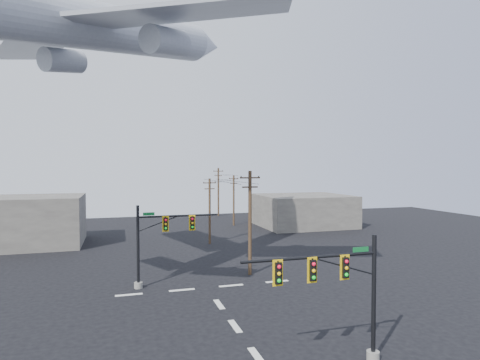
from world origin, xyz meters
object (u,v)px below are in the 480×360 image
object	(u,v)px
signal_mast_near	(343,292)
signal_mast_far	(156,243)
utility_pole_a	(250,221)
utility_pole_c	(234,199)
airliner	(112,30)
utility_pole_b	(210,210)
utility_pole_d	(218,191)

from	to	relation	value
signal_mast_near	signal_mast_far	bearing A→B (deg)	115.58
utility_pole_a	utility_pole_c	distance (m)	29.79
utility_pole_a	airliner	bearing A→B (deg)	-176.90
utility_pole_b	utility_pole_c	size ratio (longest dim) A/B	0.99
utility_pole_c	signal_mast_far	bearing A→B (deg)	-127.10
utility_pole_b	utility_pole_c	world-z (taller)	utility_pole_c
signal_mast_far	utility_pole_c	bearing A→B (deg)	63.42
utility_pole_c	airliner	distance (m)	38.44
utility_pole_b	utility_pole_d	size ratio (longest dim) A/B	0.87
signal_mast_far	utility_pole_c	world-z (taller)	utility_pole_c
airliner	utility_pole_c	bearing A→B (deg)	13.57
signal_mast_far	utility_pole_a	size ratio (longest dim) A/B	0.73
signal_mast_near	airliner	bearing A→B (deg)	123.66
airliner	utility_pole_a	bearing A→B (deg)	-40.89
utility_pole_b	airliner	bearing A→B (deg)	-127.19
utility_pole_c	utility_pole_b	bearing A→B (deg)	-127.47
utility_pole_a	utility_pole_d	distance (m)	42.50
utility_pole_c	utility_pole_d	xyz separation A→B (m)	(0.58, 12.86, 0.60)
signal_mast_near	utility_pole_b	size ratio (longest dim) A/B	0.89
signal_mast_near	utility_pole_d	xyz separation A→B (m)	(8.25, 58.70, 1.28)
utility_pole_d	airliner	bearing A→B (deg)	-110.49
utility_pole_b	utility_pole_c	distance (m)	15.78
utility_pole_a	airliner	world-z (taller)	airliner
signal_mast_near	utility_pole_b	xyz separation A→B (m)	(0.52, 31.77, 0.65)
signal_mast_near	utility_pole_a	size ratio (longest dim) A/B	0.78
utility_pole_a	airliner	distance (m)	19.23
signal_mast_near	airliner	distance (m)	25.45
utility_pole_d	airliner	world-z (taller)	airliner
signal_mast_far	utility_pole_c	size ratio (longest dim) A/B	0.83
utility_pole_c	utility_pole_d	bearing A→B (deg)	76.89
utility_pole_a	airliner	xyz separation A→B (m)	(-11.55, -0.78, 15.36)
utility_pole_b	utility_pole_d	world-z (taller)	utility_pole_d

